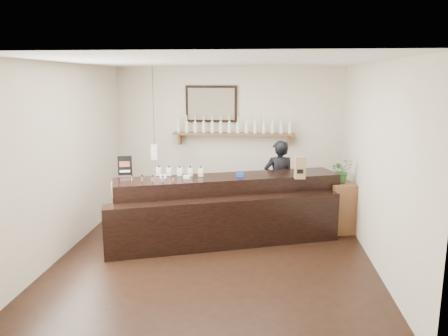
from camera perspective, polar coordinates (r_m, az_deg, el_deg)
ground at (r=6.71m, az=-1.03°, el=-10.90°), size 5.00×5.00×0.00m
room_shell at (r=6.26m, az=-1.09°, el=3.65°), size 5.00×5.00×5.00m
back_wall_decor at (r=8.62m, az=-0.33°, el=6.14°), size 2.66×0.96×1.69m
counter at (r=7.07m, az=0.42°, el=-5.60°), size 3.66×2.11×1.19m
promo_sign at (r=7.29m, az=-12.82°, el=0.30°), size 0.22×0.08×0.32m
paper_bag at (r=6.97m, az=9.89°, el=0.06°), size 0.17×0.14×0.35m
tape_dispenser at (r=7.01m, az=2.13°, el=-0.85°), size 0.12×0.05×0.10m
side_cabinet at (r=7.75m, az=14.83°, el=-4.87°), size 0.56×0.67×0.85m
potted_plant at (r=7.60m, az=15.07°, el=-0.33°), size 0.45×0.42×0.41m
shopkeeper at (r=7.91m, az=7.18°, el=-1.06°), size 0.69×0.53×1.70m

